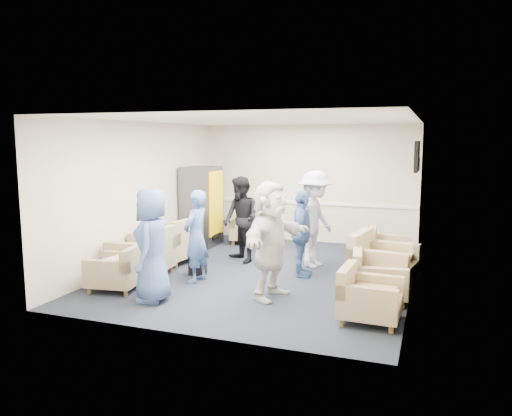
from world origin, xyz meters
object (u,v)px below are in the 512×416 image
(armchair_left_far, at_px, (174,243))
(person_back_left, at_px, (241,219))
(person_back_right, at_px, (315,219))
(armchair_left_mid, at_px, (145,256))
(person_front_left, at_px, (152,245))
(person_mid_left, at_px, (196,236))
(person_front_right, at_px, (271,240))
(armchair_left_near, at_px, (119,271))
(armchair_right_far, at_px, (387,252))
(armchair_right_near, at_px, (366,299))
(armchair_right_midfar, at_px, (380,265))
(armchair_corner, at_px, (250,229))
(vending_machine, at_px, (202,206))
(armchair_right_midnear, at_px, (376,279))
(person_mid_right, at_px, (302,234))

(armchair_left_far, xyz_separation_m, person_back_left, (1.23, 0.46, 0.47))
(person_back_left, relative_size, person_back_right, 0.93)
(armchair_left_mid, distance_m, person_back_left, 2.01)
(person_front_left, relative_size, person_back_right, 0.93)
(person_mid_left, bearing_deg, person_front_right, 79.13)
(armchair_left_near, relative_size, armchair_right_far, 1.04)
(person_back_left, bearing_deg, person_mid_left, -56.27)
(person_front_left, bearing_deg, person_back_right, 130.53)
(armchair_right_near, distance_m, person_front_right, 1.68)
(armchair_right_far, relative_size, person_front_left, 0.49)
(armchair_right_midfar, xyz_separation_m, armchair_right_far, (-0.01, 1.29, -0.07))
(person_front_right, bearing_deg, armchair_right_midfar, -41.87)
(armchair_corner, distance_m, vending_machine, 1.22)
(armchair_right_midnear, bearing_deg, person_back_left, 54.13)
(armchair_corner, bearing_deg, person_front_left, 78.48)
(armchair_left_far, relative_size, person_back_left, 0.61)
(person_back_right, bearing_deg, armchair_left_mid, 135.82)
(vending_machine, bearing_deg, armchair_left_far, -84.44)
(person_front_left, bearing_deg, armchair_right_midfar, 103.88)
(vending_machine, height_order, person_back_right, person_back_right)
(armchair_right_midfar, distance_m, person_mid_right, 1.43)
(armchair_left_far, xyz_separation_m, person_mid_right, (2.59, -0.14, 0.39))
(armchair_right_midfar, relative_size, person_mid_right, 0.72)
(person_back_left, bearing_deg, armchair_right_midnear, 12.96)
(vending_machine, relative_size, person_back_right, 0.98)
(vending_machine, xyz_separation_m, person_front_right, (2.61, -3.02, 0.00))
(armchair_right_near, xyz_separation_m, armchair_right_midnear, (0.01, 0.94, 0.01))
(armchair_left_near, distance_m, vending_machine, 3.52)
(armchair_left_mid, relative_size, person_front_left, 0.57)
(armchair_right_near, bearing_deg, person_back_left, 50.67)
(armchair_left_mid, distance_m, person_front_left, 1.44)
(armchair_left_far, bearing_deg, armchair_right_far, 109.94)
(armchair_right_midfar, xyz_separation_m, person_front_right, (-1.49, -1.07, 0.51))
(armchair_right_midnear, bearing_deg, person_mid_right, 49.81)
(person_front_left, distance_m, person_back_left, 2.66)
(armchair_right_midnear, relative_size, vending_machine, 0.50)
(armchair_right_midnear, xyz_separation_m, person_mid_left, (-2.93, -0.05, 0.46))
(armchair_left_mid, xyz_separation_m, armchair_right_near, (3.91, -0.86, -0.06))
(person_front_right, bearing_deg, person_mid_left, 87.59)
(person_back_left, height_order, person_back_right, person_back_right)
(armchair_right_near, relative_size, person_back_right, 0.44)
(person_front_left, bearing_deg, armchair_right_near, 77.68)
(armchair_right_far, xyz_separation_m, person_back_left, (-2.71, -0.46, 0.52))
(armchair_right_far, relative_size, person_mid_left, 0.53)
(armchair_left_far, height_order, person_front_right, person_front_right)
(person_mid_left, bearing_deg, armchair_left_far, -132.05)
(armchair_right_midnear, relative_size, armchair_corner, 0.88)
(vending_machine, distance_m, person_mid_right, 3.24)
(person_front_left, bearing_deg, armchair_corner, 164.83)
(armchair_right_far, bearing_deg, person_back_right, 102.31)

